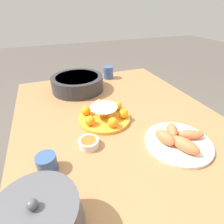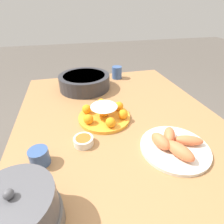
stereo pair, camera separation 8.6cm
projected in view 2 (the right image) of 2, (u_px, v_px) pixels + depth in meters
The scene contains 9 objects.
ground_plane at pixel (117, 202), 1.28m from camera, with size 12.00×12.00×0.00m, color #5B544C.
dining_table at pixel (119, 133), 0.93m from camera, with size 1.32×1.02×0.74m.
cake_plate at pixel (104, 114), 0.87m from camera, with size 0.26×0.26×0.08m.
serving_bowl at pixel (85, 81), 1.17m from camera, with size 0.34×0.34×0.10m.
sauce_bowl at pixel (84, 141), 0.72m from camera, with size 0.08×0.08×0.03m.
seafood_platter at pixel (174, 145), 0.69m from camera, with size 0.27×0.27×0.07m.
cup_near at pixel (117, 73), 1.34m from camera, with size 0.08×0.08×0.09m.
cup_far at pixel (39, 157), 0.62m from camera, with size 0.07×0.07×0.06m.
warming_pot at pixel (19, 214), 0.42m from camera, with size 0.21×0.21×0.16m.
Camera 2 is at (-0.70, 0.21, 1.24)m, focal length 28.00 mm.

